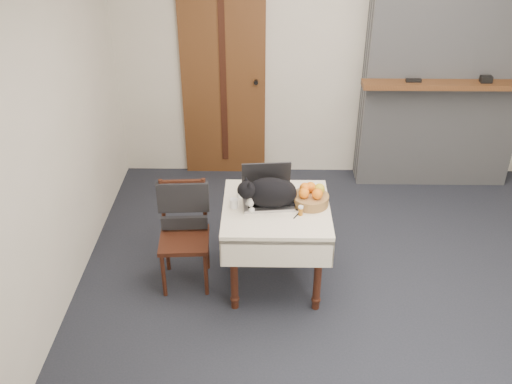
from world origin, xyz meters
TOP-DOWN VIEW (x-y plane):
  - ground at (0.00, 0.00)m, footprint 4.50×4.50m
  - room_shell at (0.00, 0.46)m, footprint 4.52×4.01m
  - door at (-1.20, 1.97)m, footprint 0.82×0.10m
  - chimney at (0.90, 1.85)m, footprint 1.62×0.48m
  - side_table at (-0.70, 0.16)m, footprint 0.78×0.78m
  - laptop at (-0.77, 0.26)m, footprint 0.39×0.35m
  - cat at (-0.74, 0.16)m, footprint 0.55×0.31m
  - cream_jar at (-1.01, 0.14)m, footprint 0.06×0.06m
  - pill_bottle at (-0.53, 0.05)m, footprint 0.04×0.04m
  - fruit_basket at (-0.45, 0.20)m, footprint 0.27×0.27m
  - desk_clutter at (-0.51, 0.16)m, footprint 0.12×0.12m
  - chair at (-1.40, 0.23)m, footprint 0.40×0.39m

SIDE VIEW (x-z plane):
  - ground at x=0.00m, z-range 0.00..0.00m
  - chair at x=-1.40m, z-range 0.12..0.95m
  - side_table at x=-0.70m, z-range 0.24..0.94m
  - desk_clutter at x=-0.51m, z-range 0.70..0.71m
  - cream_jar at x=-1.01m, z-range 0.70..0.77m
  - pill_bottle at x=-0.53m, z-range 0.70..0.77m
  - fruit_basket at x=-0.45m, z-range 0.69..0.84m
  - laptop at x=-0.77m, z-range 0.63..0.90m
  - cat at x=-0.74m, z-range 0.68..0.94m
  - door at x=-1.20m, z-range 0.00..2.00m
  - chimney at x=0.90m, z-range 0.00..2.60m
  - room_shell at x=0.00m, z-range 0.46..3.07m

